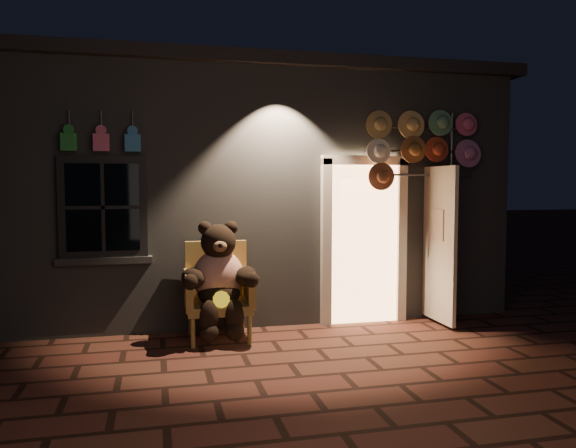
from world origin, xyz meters
name	(u,v)px	position (x,y,z in m)	size (l,w,h in m)	color
ground	(290,363)	(0.00, 0.00, 0.00)	(60.00, 60.00, 0.00)	#502B1E
shop_building	(235,189)	(0.00, 3.99, 1.74)	(7.30, 5.95, 3.51)	slate
wicker_armchair	(218,290)	(-0.60, 1.15, 0.56)	(0.79, 0.71, 1.13)	olive
teddy_bear	(219,279)	(-0.60, 1.01, 0.73)	(0.96, 0.74, 1.32)	red
hat_rack	(422,145)	(2.07, 1.28, 2.33)	(1.58, 0.22, 2.78)	#59595E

